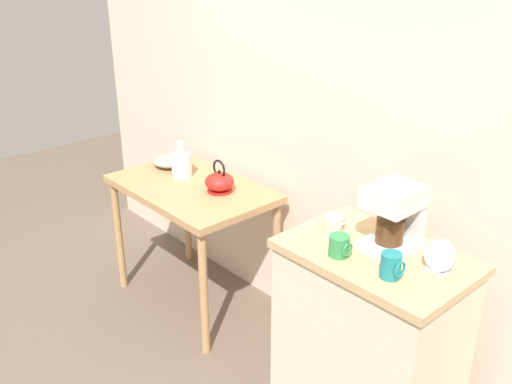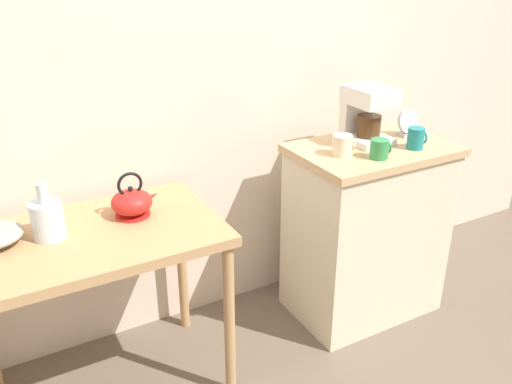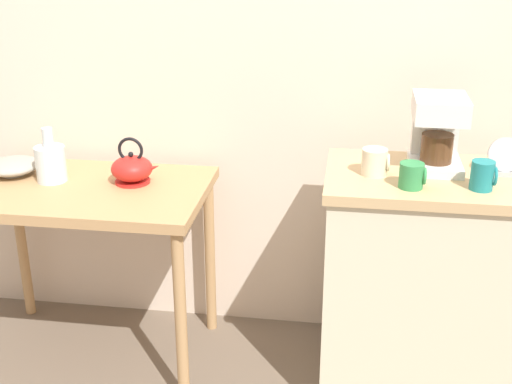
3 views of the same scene
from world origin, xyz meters
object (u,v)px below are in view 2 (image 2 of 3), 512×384
at_px(mug_tall_green, 380,149).
at_px(coffee_maker, 365,111).
at_px(teakettle, 132,202).
at_px(mug_small_cream, 343,145).
at_px(table_clock, 408,124).
at_px(glass_carafe_vase, 47,219).
at_px(mug_dark_teal, 416,138).

bearing_deg(mug_tall_green, coffee_maker, 67.23).
bearing_deg(teakettle, mug_small_cream, -7.87).
bearing_deg(table_clock, glass_carafe_vase, 178.82).
distance_m(glass_carafe_vase, mug_tall_green, 1.37).
xyz_separation_m(mug_dark_teal, mug_small_cream, (-0.34, 0.09, -0.00)).
xyz_separation_m(coffee_maker, mug_small_cream, (-0.21, -0.11, -0.10)).
height_order(glass_carafe_vase, table_clock, table_clock).
distance_m(glass_carafe_vase, table_clock, 1.67).
height_order(teakettle, mug_dark_teal, mug_dark_teal).
relative_size(mug_dark_teal, table_clock, 0.74).
relative_size(teakettle, mug_tall_green, 2.23).
relative_size(mug_tall_green, mug_small_cream, 0.92).
height_order(glass_carafe_vase, mug_small_cream, mug_small_cream).
height_order(mug_small_cream, table_clock, table_clock).
height_order(mug_dark_teal, mug_tall_green, mug_dark_teal).
distance_m(teakettle, mug_dark_teal, 1.28).
bearing_deg(mug_tall_green, glass_carafe_vase, 171.30).
bearing_deg(mug_tall_green, teakettle, 167.30).
relative_size(glass_carafe_vase, mug_dark_teal, 2.21).
bearing_deg(mug_dark_teal, mug_small_cream, 165.58).
height_order(coffee_maker, mug_tall_green, coffee_maker).
bearing_deg(glass_carafe_vase, mug_dark_teal, -6.84).
distance_m(mug_tall_green, mug_small_cream, 0.16).
distance_m(mug_dark_teal, table_clock, 0.18).
relative_size(teakettle, glass_carafe_vase, 0.91).
relative_size(teakettle, table_clock, 1.49).
xyz_separation_m(teakettle, table_clock, (1.35, -0.06, 0.13)).
relative_size(coffee_maker, mug_tall_green, 2.98).
bearing_deg(mug_tall_green, table_clock, 28.02).
height_order(teakettle, table_clock, table_clock).
bearing_deg(mug_dark_teal, glass_carafe_vase, 173.16).
bearing_deg(mug_small_cream, coffee_maker, 28.45).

